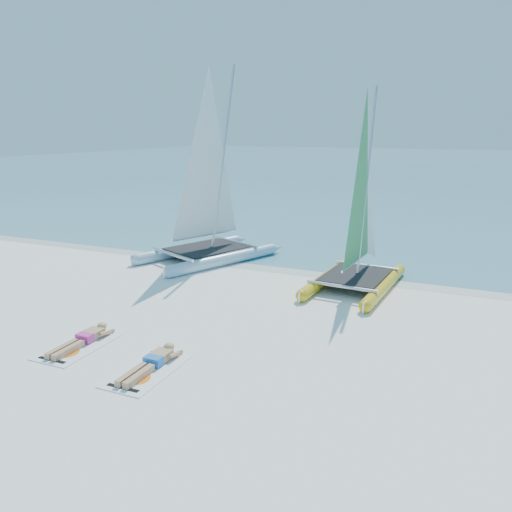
{
  "coord_description": "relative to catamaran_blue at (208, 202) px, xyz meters",
  "views": [
    {
      "loc": [
        5.34,
        -10.14,
        4.66
      ],
      "look_at": [
        0.41,
        1.2,
        1.51
      ],
      "focal_mm": 35.0,
      "sensor_mm": 36.0,
      "label": 1
    }
  ],
  "objects": [
    {
      "name": "sea",
      "position": [
        3.35,
        57.47,
        -2.12
      ],
      "size": [
        140.0,
        115.0,
        0.01
      ],
      "primitive_type": "cube",
      "color": "#78B7C8",
      "rests_on": "ground"
    },
    {
      "name": "wet_sand_strip",
      "position": [
        3.35,
        -0.03,
        -2.12
      ],
      "size": [
        140.0,
        1.4,
        0.01
      ],
      "primitive_type": "cube",
      "color": "silver",
      "rests_on": "ground"
    },
    {
      "name": "sunbather_b",
      "position": [
        3.12,
        -8.08,
        -2.01
      ],
      "size": [
        0.37,
        1.73,
        0.26
      ],
      "color": "tan",
      "rests_on": "towel_b"
    },
    {
      "name": "towel_b",
      "position": [
        3.12,
        -8.27,
        -2.11
      ],
      "size": [
        1.0,
        1.85,
        0.02
      ],
      "primitive_type": "cube",
      "color": "white",
      "rests_on": "ground"
    },
    {
      "name": "catamaran_yellow",
      "position": [
        5.72,
        -0.77,
        -0.2
      ],
      "size": [
        2.5,
        4.88,
        6.12
      ],
      "rotation": [
        0.0,
        0.0,
        -0.08
      ],
      "color": "yellow",
      "rests_on": "ground"
    },
    {
      "name": "catamaran_blue",
      "position": [
        0.0,
        0.0,
        0.0
      ],
      "size": [
        4.37,
        5.78,
        7.12
      ],
      "rotation": [
        0.0,
        0.0,
        -0.41
      ],
      "color": "#A2C4D5",
      "rests_on": "ground"
    },
    {
      "name": "towel_a",
      "position": [
        1.03,
        -7.92,
        -2.11
      ],
      "size": [
        1.0,
        1.85,
        0.02
      ],
      "primitive_type": "cube",
      "color": "white",
      "rests_on": "ground"
    },
    {
      "name": "sunbather_a",
      "position": [
        1.03,
        -7.73,
        -2.01
      ],
      "size": [
        0.37,
        1.73,
        0.26
      ],
      "color": "tan",
      "rests_on": "towel_a"
    },
    {
      "name": "ground",
      "position": [
        3.35,
        -5.53,
        -2.12
      ],
      "size": [
        140.0,
        140.0,
        0.0
      ],
      "primitive_type": "plane",
      "color": "white",
      "rests_on": "ground"
    }
  ]
}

